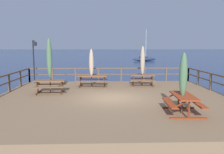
{
  "coord_description": "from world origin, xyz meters",
  "views": [
    {
      "loc": [
        -0.46,
        -12.11,
        3.51
      ],
      "look_at": [
        0.0,
        0.89,
        1.79
      ],
      "focal_mm": 36.85,
      "sensor_mm": 36.0,
      "label": 1
    }
  ],
  "objects_px": {
    "patio_umbrella_tall_mid_right": "(49,58)",
    "lamp_post_hooked": "(34,55)",
    "patio_umbrella_short_back": "(183,75)",
    "picnic_table_front_right": "(183,100)",
    "patio_umbrella_tall_back_left": "(143,61)",
    "sailboat_distant": "(144,59)",
    "picnic_table_back_right": "(92,78)",
    "patio_umbrella_tall_back_right": "(91,63)",
    "picnic_table_back_left": "(50,84)",
    "picnic_table_front_left": "(143,78)"
  },
  "relations": [
    {
      "from": "patio_umbrella_short_back",
      "to": "sailboat_distant",
      "type": "height_order",
      "value": "sailboat_distant"
    },
    {
      "from": "picnic_table_back_right",
      "to": "patio_umbrella_tall_mid_right",
      "type": "distance_m",
      "value": 3.5
    },
    {
      "from": "patio_umbrella_short_back",
      "to": "sailboat_distant",
      "type": "distance_m",
      "value": 48.12
    },
    {
      "from": "picnic_table_back_right",
      "to": "picnic_table_front_right",
      "type": "height_order",
      "value": "same"
    },
    {
      "from": "picnic_table_front_left",
      "to": "patio_umbrella_tall_back_left",
      "type": "relative_size",
      "value": 0.65
    },
    {
      "from": "patio_umbrella_short_back",
      "to": "lamp_post_hooked",
      "type": "xyz_separation_m",
      "value": [
        -8.32,
        8.11,
        0.52
      ]
    },
    {
      "from": "picnic_table_back_right",
      "to": "sailboat_distant",
      "type": "distance_m",
      "value": 42.46
    },
    {
      "from": "patio_umbrella_tall_back_left",
      "to": "sailboat_distant",
      "type": "bearing_deg",
      "value": 79.73
    },
    {
      "from": "picnic_table_back_right",
      "to": "picnic_table_front_right",
      "type": "relative_size",
      "value": 1.07
    },
    {
      "from": "picnic_table_back_left",
      "to": "picnic_table_back_right",
      "type": "relative_size",
      "value": 0.87
    },
    {
      "from": "picnic_table_front_left",
      "to": "patio_umbrella_tall_mid_right",
      "type": "xyz_separation_m",
      "value": [
        -5.89,
        -2.35,
        1.49
      ]
    },
    {
      "from": "patio_umbrella_tall_back_left",
      "to": "lamp_post_hooked",
      "type": "xyz_separation_m",
      "value": [
        -7.82,
        1.29,
        0.35
      ]
    },
    {
      "from": "patio_umbrella_tall_back_right",
      "to": "sailboat_distant",
      "type": "xyz_separation_m",
      "value": [
        10.92,
        41.08,
        -1.92
      ]
    },
    {
      "from": "sailboat_distant",
      "to": "picnic_table_back_right",
      "type": "bearing_deg",
      "value": -104.83
    },
    {
      "from": "patio_umbrella_tall_back_right",
      "to": "patio_umbrella_short_back",
      "type": "relative_size",
      "value": 1.03
    },
    {
      "from": "patio_umbrella_short_back",
      "to": "lamp_post_hooked",
      "type": "bearing_deg",
      "value": 135.72
    },
    {
      "from": "patio_umbrella_tall_back_right",
      "to": "lamp_post_hooked",
      "type": "height_order",
      "value": "lamp_post_hooked"
    },
    {
      "from": "patio_umbrella_tall_mid_right",
      "to": "patio_umbrella_short_back",
      "type": "xyz_separation_m",
      "value": [
        6.37,
        -4.47,
        -0.45
      ]
    },
    {
      "from": "patio_umbrella_tall_mid_right",
      "to": "patio_umbrella_tall_back_right",
      "type": "distance_m",
      "value": 3.12
    },
    {
      "from": "picnic_table_back_right",
      "to": "lamp_post_hooked",
      "type": "xyz_separation_m",
      "value": [
        -4.34,
        1.56,
        1.55
      ]
    },
    {
      "from": "picnic_table_front_left",
      "to": "picnic_table_front_right",
      "type": "distance_m",
      "value": 6.83
    },
    {
      "from": "patio_umbrella_tall_mid_right",
      "to": "picnic_table_front_right",
      "type": "bearing_deg",
      "value": -34.79
    },
    {
      "from": "picnic_table_front_left",
      "to": "lamp_post_hooked",
      "type": "bearing_deg",
      "value": 170.67
    },
    {
      "from": "picnic_table_back_left",
      "to": "patio_umbrella_tall_back_left",
      "type": "xyz_separation_m",
      "value": [
        5.88,
        2.38,
        1.21
      ]
    },
    {
      "from": "picnic_table_front_right",
      "to": "lamp_post_hooked",
      "type": "xyz_separation_m",
      "value": [
        -8.37,
        8.1,
        1.55
      ]
    },
    {
      "from": "patio_umbrella_tall_back_left",
      "to": "sailboat_distant",
      "type": "height_order",
      "value": "sailboat_distant"
    },
    {
      "from": "picnic_table_front_right",
      "to": "patio_umbrella_tall_back_left",
      "type": "xyz_separation_m",
      "value": [
        -0.55,
        6.8,
        1.2
      ]
    },
    {
      "from": "picnic_table_front_right",
      "to": "patio_umbrella_tall_mid_right",
      "type": "height_order",
      "value": "patio_umbrella_tall_mid_right"
    },
    {
      "from": "patio_umbrella_tall_mid_right",
      "to": "sailboat_distant",
      "type": "xyz_separation_m",
      "value": [
        13.25,
        43.12,
        -2.32
      ]
    },
    {
      "from": "picnic_table_back_right",
      "to": "lamp_post_hooked",
      "type": "distance_m",
      "value": 4.86
    },
    {
      "from": "picnic_table_back_left",
      "to": "patio_umbrella_tall_back_right",
      "type": "relative_size",
      "value": 0.71
    },
    {
      "from": "patio_umbrella_short_back",
      "to": "lamp_post_hooked",
      "type": "relative_size",
      "value": 0.78
    },
    {
      "from": "patio_umbrella_tall_mid_right",
      "to": "lamp_post_hooked",
      "type": "height_order",
      "value": "patio_umbrella_tall_mid_right"
    },
    {
      "from": "patio_umbrella_tall_back_right",
      "to": "patio_umbrella_tall_back_left",
      "type": "height_order",
      "value": "patio_umbrella_tall_back_left"
    },
    {
      "from": "patio_umbrella_tall_mid_right",
      "to": "patio_umbrella_tall_back_right",
      "type": "relative_size",
      "value": 1.25
    },
    {
      "from": "patio_umbrella_tall_mid_right",
      "to": "lamp_post_hooked",
      "type": "relative_size",
      "value": 1.0
    },
    {
      "from": "picnic_table_back_left",
      "to": "patio_umbrella_tall_back_right",
      "type": "height_order",
      "value": "patio_umbrella_tall_back_right"
    },
    {
      "from": "picnic_table_front_left",
      "to": "sailboat_distant",
      "type": "height_order",
      "value": "sailboat_distant"
    },
    {
      "from": "patio_umbrella_short_back",
      "to": "patio_umbrella_tall_back_right",
      "type": "bearing_deg",
      "value": 121.77
    },
    {
      "from": "lamp_post_hooked",
      "to": "sailboat_distant",
      "type": "distance_m",
      "value": 42.37
    },
    {
      "from": "picnic_table_back_left",
      "to": "patio_umbrella_short_back",
      "type": "bearing_deg",
      "value": -34.78
    },
    {
      "from": "patio_umbrella_tall_mid_right",
      "to": "sailboat_distant",
      "type": "relative_size",
      "value": 0.42
    },
    {
      "from": "picnic_table_front_right",
      "to": "lamp_post_hooked",
      "type": "distance_m",
      "value": 11.75
    },
    {
      "from": "picnic_table_front_left",
      "to": "patio_umbrella_tall_mid_right",
      "type": "distance_m",
      "value": 6.52
    },
    {
      "from": "picnic_table_back_left",
      "to": "sailboat_distant",
      "type": "relative_size",
      "value": 0.24
    },
    {
      "from": "picnic_table_front_right",
      "to": "patio_umbrella_short_back",
      "type": "xyz_separation_m",
      "value": [
        -0.05,
        -0.02,
        1.03
      ]
    },
    {
      "from": "picnic_table_back_right",
      "to": "patio_umbrella_short_back",
      "type": "height_order",
      "value": "patio_umbrella_short_back"
    },
    {
      "from": "patio_umbrella_tall_mid_right",
      "to": "patio_umbrella_short_back",
      "type": "height_order",
      "value": "patio_umbrella_tall_mid_right"
    },
    {
      "from": "picnic_table_front_left",
      "to": "sailboat_distant",
      "type": "bearing_deg",
      "value": 79.77
    },
    {
      "from": "picnic_table_back_left",
      "to": "patio_umbrella_short_back",
      "type": "height_order",
      "value": "patio_umbrella_short_back"
    }
  ]
}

